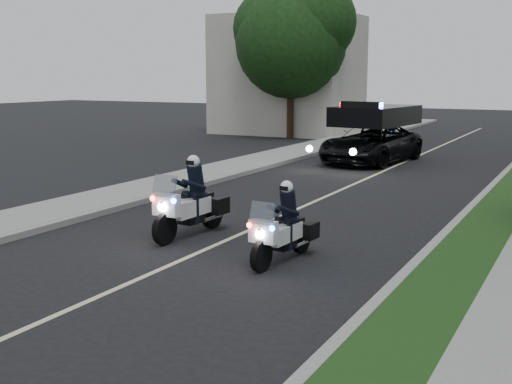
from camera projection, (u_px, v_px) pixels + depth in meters
ground at (187, 258)px, 12.49m from camera, size 120.00×120.00×0.00m
curb_right at (488, 191)px, 19.29m from camera, size 0.20×60.00×0.15m
curb_left at (248, 172)px, 23.06m from camera, size 0.20×60.00×0.15m
sidewalk_left at (221, 170)px, 23.56m from camera, size 2.00×60.00×0.16m
building_far at (288, 75)px, 39.08m from camera, size 8.00×6.00×7.00m
lane_marking at (357, 183)px, 21.19m from camera, size 0.12×50.00×0.01m
police_moto_left at (191, 236)px, 14.22m from camera, size 0.84×2.13×1.78m
police_moto_right at (283, 261)px, 12.25m from camera, size 0.78×1.86×1.55m
police_suv at (371, 162)px, 26.13m from camera, size 3.19×5.74×2.66m
bicycle at (390, 144)px, 33.34m from camera, size 0.64×1.78×0.92m
cyclist at (390, 144)px, 33.34m from camera, size 0.60×0.40×1.65m
tree_left_near at (290, 138)px, 36.13m from camera, size 6.80×6.80×10.19m
tree_left_far at (314, 130)px, 41.95m from camera, size 5.93×5.93×8.47m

